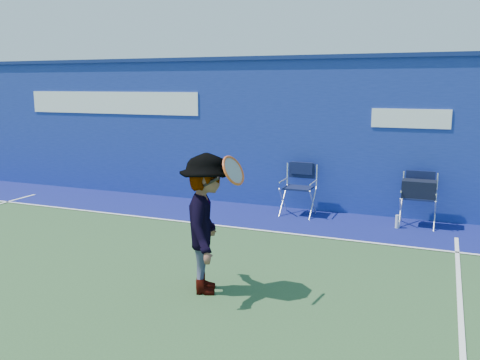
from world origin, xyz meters
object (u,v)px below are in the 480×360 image
at_px(directors_chair_right, 418,204).
at_px(water_bottle, 397,222).
at_px(tennis_player, 207,224).
at_px(directors_chair_left, 298,198).

relative_size(directors_chair_right, water_bottle, 3.98).
relative_size(directors_chair_right, tennis_player, 0.56).
bearing_deg(water_bottle, tennis_player, -117.08).
height_order(water_bottle, tennis_player, tennis_player).
distance_m(directors_chair_left, water_bottle, 1.92).
xyz_separation_m(directors_chair_right, water_bottle, (-0.32, -0.28, -0.28)).
bearing_deg(tennis_player, water_bottle, 62.92).
bearing_deg(water_bottle, directors_chair_right, 41.25).
height_order(directors_chair_right, water_bottle, directors_chair_right).
distance_m(water_bottle, tennis_player, 4.29).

